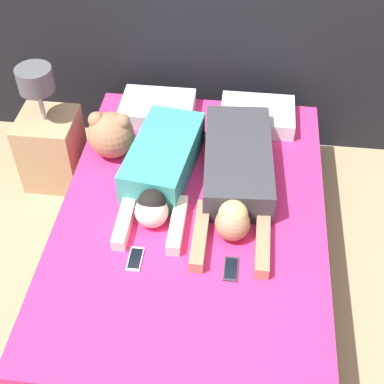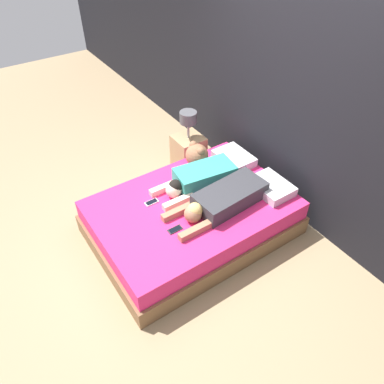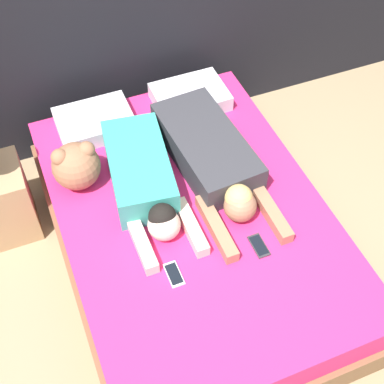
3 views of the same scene
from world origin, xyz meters
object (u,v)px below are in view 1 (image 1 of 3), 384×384
(nightstand, at_px, (51,143))
(pillow_head_left, at_px, (157,108))
(cell_phone_left, at_px, (135,259))
(pillow_head_right, at_px, (257,115))
(plush_toy, at_px, (111,134))
(person_left, at_px, (161,168))
(cell_phone_right, at_px, (231,269))
(bed, at_px, (192,238))
(person_right, at_px, (237,173))

(nightstand, bearing_deg, pillow_head_left, 16.34)
(nightstand, bearing_deg, cell_phone_left, -52.10)
(pillow_head_right, xyz_separation_m, plush_toy, (-0.85, -0.40, 0.09))
(pillow_head_right, height_order, person_left, person_left)
(pillow_head_right, bearing_deg, cell_phone_right, -94.23)
(pillow_head_left, bearing_deg, person_left, -78.69)
(bed, xyz_separation_m, cell_phone_left, (-0.24, -0.35, 0.23))
(bed, xyz_separation_m, cell_phone_right, (0.23, -0.36, 0.23))
(pillow_head_right, bearing_deg, bed, -111.21)
(pillow_head_left, relative_size, cell_phone_right, 3.17)
(bed, relative_size, pillow_head_right, 4.57)
(cell_phone_right, bearing_deg, cell_phone_left, 179.30)
(cell_phone_left, height_order, cell_phone_right, same)
(cell_phone_left, relative_size, cell_phone_right, 1.00)
(cell_phone_left, bearing_deg, bed, 55.66)
(person_right, distance_m, cell_phone_left, 0.75)
(person_left, height_order, cell_phone_right, person_left)
(pillow_head_left, xyz_separation_m, cell_phone_left, (0.08, -1.18, -0.05))
(bed, xyz_separation_m, person_left, (-0.20, 0.22, 0.32))
(bed, bearing_deg, nightstand, 148.09)
(person_left, relative_size, person_right, 0.85)
(person_right, bearing_deg, bed, -133.44)
(pillow_head_right, relative_size, cell_phone_left, 3.17)
(cell_phone_left, distance_m, cell_phone_right, 0.47)
(cell_phone_left, xyz_separation_m, plush_toy, (-0.28, 0.78, 0.14))
(bed, bearing_deg, plush_toy, 140.93)
(bed, bearing_deg, pillow_head_right, 68.79)
(bed, xyz_separation_m, nightstand, (-1.00, 0.63, 0.08))
(bed, bearing_deg, person_left, 132.55)
(cell_phone_right, bearing_deg, person_right, 91.07)
(pillow_head_right, distance_m, person_right, 0.60)
(plush_toy, relative_size, nightstand, 0.33)
(bed, bearing_deg, pillow_head_left, 111.21)
(person_left, relative_size, cell_phone_right, 6.62)
(bed, bearing_deg, cell_phone_right, -57.08)
(pillow_head_left, distance_m, person_left, 0.62)
(pillow_head_right, distance_m, cell_phone_left, 1.31)
(cell_phone_right, bearing_deg, person_left, 126.83)
(plush_toy, xyz_separation_m, nightstand, (-0.48, 0.20, -0.28))
(cell_phone_left, bearing_deg, pillow_head_right, 64.52)
(bed, height_order, pillow_head_left, pillow_head_left)
(cell_phone_right, bearing_deg, plush_toy, 133.97)
(nightstand, bearing_deg, person_left, -26.92)
(pillow_head_right, xyz_separation_m, cell_phone_right, (-0.09, -1.19, -0.05))
(pillow_head_left, distance_m, nightstand, 0.74)
(person_right, xyz_separation_m, cell_phone_right, (0.01, -0.59, -0.09))
(person_right, distance_m, nightstand, 1.31)
(cell_phone_right, xyz_separation_m, nightstand, (-1.24, 0.98, -0.14))
(pillow_head_left, distance_m, plush_toy, 0.46)
(bed, distance_m, nightstand, 1.19)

